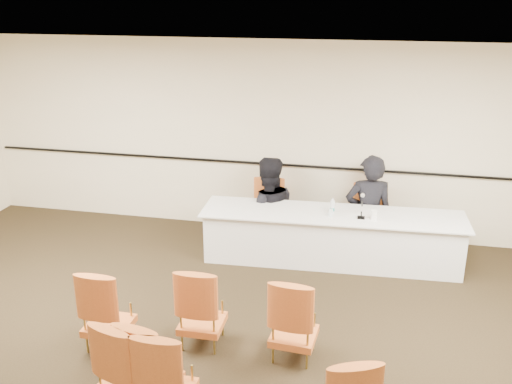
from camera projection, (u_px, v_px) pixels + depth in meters
ceiling at (206, 80)px, 4.59m from camera, size 10.00×10.00×0.00m
wall_back at (285, 139)px, 8.78m from camera, size 10.00×0.04×3.00m
wall_rail at (284, 165)px, 8.88m from camera, size 9.80×0.04×0.03m
panel_table at (331, 237)px, 8.07m from camera, size 3.70×1.02×0.73m
panelist_main at (368, 217)px, 8.46m from camera, size 0.76×0.56×1.92m
panelist_main_chair at (368, 218)px, 8.46m from camera, size 0.52×0.52×0.95m
panelist_second at (267, 217)px, 8.73m from camera, size 1.13×1.01×1.91m
panelist_second_chair at (267, 212)px, 8.70m from camera, size 0.52×0.52×0.95m
papers at (370, 216)px, 7.87m from camera, size 0.32×0.24×0.00m
microphone at (362, 208)px, 7.73m from camera, size 0.11×0.22×0.31m
water_bottle at (332, 206)px, 7.92m from camera, size 0.07×0.07×0.21m
drinking_glass at (331, 213)px, 7.83m from camera, size 0.07×0.07×0.10m
coffee_cup at (374, 215)px, 7.69m from camera, size 0.10×0.10×0.14m
aud_chair_front_left at (107, 307)px, 6.11m from camera, size 0.51×0.51×0.95m
aud_chair_front_mid at (202, 305)px, 6.15m from camera, size 0.51×0.51×0.95m
aud_chair_front_right at (294, 317)px, 5.92m from camera, size 0.53×0.53×0.95m
aud_chair_back_left at (128, 364)px, 5.19m from camera, size 0.63×0.63×0.95m
aud_chair_back_mid at (166, 373)px, 5.07m from camera, size 0.50×0.50×0.95m
aud_chair_extra at (150, 362)px, 5.21m from camera, size 0.58×0.58×0.95m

